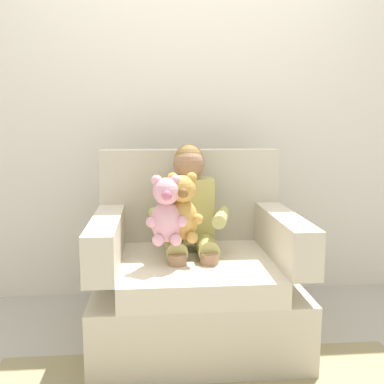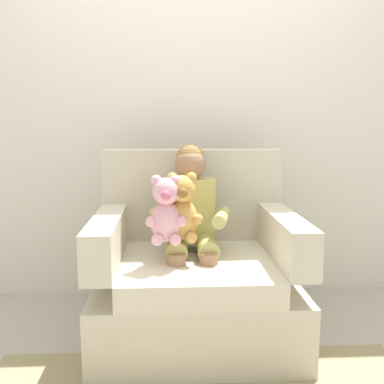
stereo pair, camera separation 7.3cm
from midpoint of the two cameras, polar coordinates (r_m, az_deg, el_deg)
The scene contains 6 objects.
ground_plane at distance 2.50m, azimuth -0.42°, elevation -18.54°, with size 8.00×8.00×0.00m, color #ADA89E.
back_wall at distance 2.96m, azimuth -1.62°, elevation 11.76°, with size 6.00×0.10×2.60m, color silver.
armchair at distance 2.41m, azimuth -0.51°, elevation -11.16°, with size 1.05×0.87×1.00m.
seated_child at distance 2.33m, azimuth -1.14°, elevation -2.93°, with size 0.45×0.39×0.82m.
plush_pink at distance 2.14m, azimuth -4.31°, elevation -2.57°, with size 0.20×0.16×0.34m.
plush_honey at distance 2.17m, azimuth -2.23°, elevation -2.27°, with size 0.21×0.17×0.35m.
Camera 1 is at (-0.21, -2.21, 1.16)m, focal length 41.03 mm.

